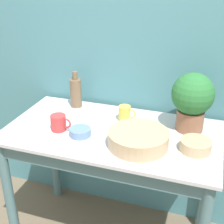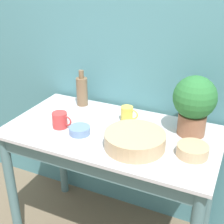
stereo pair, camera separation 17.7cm
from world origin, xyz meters
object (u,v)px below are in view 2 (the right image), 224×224
potted_plant (194,102)px  bowl_wash_large (135,140)px  mug_red (60,120)px  bowl_small_tan (193,151)px  bowl_small_blue (80,130)px  mug_yellow (127,114)px  bottle_tall (82,91)px

potted_plant → bowl_wash_large: size_ratio=1.06×
mug_red → potted_plant: bearing=19.0°
potted_plant → bowl_wash_large: (-0.24, -0.27, -0.15)m
potted_plant → bowl_small_tan: 0.28m
bowl_small_blue → bowl_small_tan: size_ratio=0.75×
mug_yellow → bowl_small_tan: mug_yellow is taller
potted_plant → bottle_tall: potted_plant is taller
bowl_wash_large → bowl_small_blue: bearing=179.5°
bottle_tall → mug_yellow: (0.37, -0.10, -0.05)m
potted_plant → bowl_small_tan: potted_plant is taller
bowl_small_tan → bowl_small_blue: bearing=-175.9°
bottle_tall → bowl_small_blue: bottle_tall is taller
bowl_wash_large → potted_plant: bearing=48.7°
mug_red → bowl_small_tan: (0.78, 0.03, -0.02)m
bowl_wash_large → bottle_tall: bearing=145.4°
mug_red → mug_yellow: bearing=36.0°
potted_plant → bowl_small_tan: (0.06, -0.22, -0.17)m
bowl_wash_large → bottle_tall: bottle_tall is taller
potted_plant → bottle_tall: 0.77m
bowl_small_tan → potted_plant: bearing=104.0°
bottle_tall → bowl_wash_large: bearing=-34.6°
mug_yellow → bowl_small_blue: (-0.19, -0.26, -0.03)m
potted_plant → bowl_small_tan: bearing=-76.0°
mug_yellow → bowl_small_blue: bearing=-125.7°
mug_red → mug_yellow: size_ratio=1.13×
mug_red → bowl_small_tan: 0.78m
bowl_small_blue → potted_plant: bearing=25.0°
mug_red → bowl_small_blue: 0.15m
bottle_tall → bowl_small_tan: bottle_tall is taller
bottle_tall → potted_plant: bearing=-6.7°
mug_yellow → bowl_small_tan: bearing=-25.8°
mug_yellow → bowl_small_tan: size_ratio=0.68×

